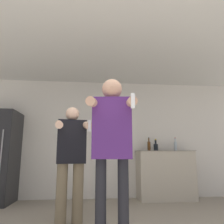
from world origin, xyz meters
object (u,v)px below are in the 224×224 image
object	(u,v)px
bottle_amber_bourbon	(156,146)
bottle_clear_vodka	(149,146)
person_woman_foreground	(112,138)
person_man_side	(71,156)
bottle_short_whiskey	(175,146)

from	to	relation	value
bottle_amber_bourbon	bottle_clear_vodka	size ratio (longest dim) A/B	0.90
bottle_amber_bourbon	person_woman_foreground	distance (m)	2.63
bottle_amber_bourbon	person_woman_foreground	size ratio (longest dim) A/B	0.15
bottle_clear_vodka	person_man_side	xyz separation A→B (m)	(-1.51, -1.58, -0.22)
bottle_amber_bourbon	bottle_clear_vodka	bearing A→B (deg)	180.00
person_woman_foreground	bottle_amber_bourbon	bearing A→B (deg)	63.63
person_woman_foreground	bottle_clear_vodka	bearing A→B (deg)	66.63
bottle_clear_vodka	person_man_side	size ratio (longest dim) A/B	0.18
bottle_short_whiskey	person_woman_foreground	distance (m)	2.85
bottle_short_whiskey	person_woman_foreground	bearing A→B (deg)	-124.31
bottle_short_whiskey	person_man_side	bearing A→B (deg)	-142.96
bottle_short_whiskey	person_man_side	size ratio (longest dim) A/B	0.18
bottle_amber_bourbon	person_man_side	xyz separation A→B (m)	(-1.66, -1.58, -0.20)
bottle_clear_vodka	bottle_amber_bourbon	bearing A→B (deg)	0.00
person_woman_foreground	person_man_side	size ratio (longest dim) A/B	1.10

